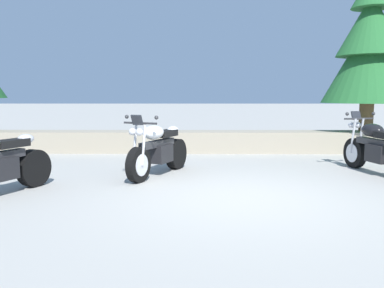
% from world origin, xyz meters
% --- Properties ---
extents(ground_plane, '(120.00, 120.00, 0.00)m').
position_xyz_m(ground_plane, '(0.00, 0.00, 0.00)').
color(ground_plane, '#A3A099').
extents(stone_wall, '(36.00, 0.80, 0.55)m').
position_xyz_m(stone_wall, '(0.00, 4.80, 0.28)').
color(stone_wall, gray).
rests_on(stone_wall, ground).
extents(motorcycle_white_centre, '(1.08, 1.94, 1.18)m').
position_xyz_m(motorcycle_white_centre, '(-1.37, 1.63, 0.49)').
color(motorcycle_white_centre, black).
rests_on(motorcycle_white_centre, ground).
extents(motorcycle_black_far_right, '(0.83, 2.04, 1.18)m').
position_xyz_m(motorcycle_black_far_right, '(2.82, 1.79, 0.49)').
color(motorcycle_black_far_right, black).
rests_on(motorcycle_black_far_right, ground).
extents(pine_tree_mid_left, '(2.35, 2.35, 4.12)m').
position_xyz_m(pine_tree_mid_left, '(3.83, 4.81, 2.72)').
color(pine_tree_mid_left, brown).
rests_on(pine_tree_mid_left, stone_wall).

